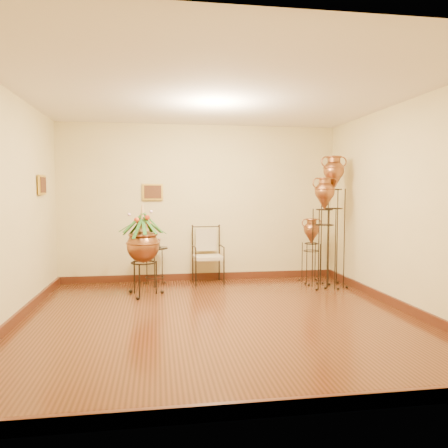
{
  "coord_description": "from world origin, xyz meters",
  "views": [
    {
      "loc": [
        -0.78,
        -5.38,
        1.57
      ],
      "look_at": [
        0.25,
        1.3,
        1.1
      ],
      "focal_mm": 35.0,
      "sensor_mm": 36.0,
      "label": 1
    }
  ],
  "objects": [
    {
      "name": "ground",
      "position": [
        0.0,
        0.0,
        0.0
      ],
      "size": [
        5.0,
        5.0,
        0.0
      ],
      "primitive_type": "plane",
      "color": "#5C2D15",
      "rests_on": "ground"
    },
    {
      "name": "room_shell",
      "position": [
        -0.01,
        0.01,
        1.73
      ],
      "size": [
        5.02,
        5.02,
        2.81
      ],
      "color": "beige",
      "rests_on": "ground"
    },
    {
      "name": "amphora_short",
      "position": [
        1.91,
        1.95,
        0.58
      ],
      "size": [
        0.4,
        0.4,
        1.16
      ],
      "rotation": [
        0.0,
        0.0,
        -0.17
      ],
      "color": "black",
      "rests_on": "ground"
    },
    {
      "name": "side_table",
      "position": [
        -0.83,
        2.14,
        0.34
      ],
      "size": [
        0.52,
        0.52,
        0.83
      ],
      "rotation": [
        0.0,
        0.0,
        0.18
      ],
      "color": "black",
      "rests_on": "ground"
    },
    {
      "name": "armchair",
      "position": [
        0.1,
        2.15,
        0.5
      ],
      "size": [
        0.58,
        0.55,
        1.0
      ],
      "rotation": [
        0.0,
        0.0,
        0.04
      ],
      "color": "black",
      "rests_on": "ground"
    },
    {
      "name": "amphora_mid",
      "position": [
        1.96,
        1.48,
        0.94
      ],
      "size": [
        0.55,
        0.55,
        1.86
      ],
      "rotation": [
        0.0,
        0.0,
        -0.42
      ],
      "color": "black",
      "rests_on": "ground"
    },
    {
      "name": "planter_urn",
      "position": [
        -1.0,
        1.4,
        0.83
      ],
      "size": [
        1.05,
        1.05,
        1.48
      ],
      "rotation": [
        0.0,
        0.0,
        -0.42
      ],
      "color": "black",
      "rests_on": "ground"
    },
    {
      "name": "amphora_tall",
      "position": [
        2.15,
        1.59,
        1.13
      ],
      "size": [
        0.56,
        0.56,
        2.22
      ],
      "rotation": [
        0.0,
        0.0,
        -0.35
      ],
      "color": "black",
      "rests_on": "ground"
    }
  ]
}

